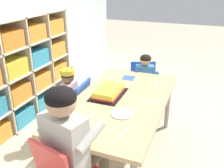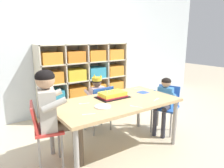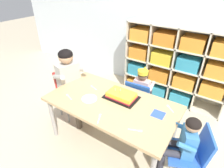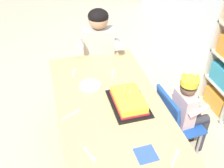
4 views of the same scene
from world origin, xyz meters
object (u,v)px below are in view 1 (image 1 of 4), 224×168
at_px(birthday_cake_on_tray, 109,92).
at_px(fork_by_napkin, 157,85).
at_px(fork_near_cake_tray, 124,132).
at_px(fork_beside_plate_stack, 154,102).
at_px(fork_at_table_front_edge, 116,74).
at_px(child_with_crown, 65,94).
at_px(adult_helper_seated, 72,139).
at_px(activity_table, 120,105).
at_px(classroom_chair_blue, 76,106).
at_px(fork_near_child_seat, 90,116).
at_px(paper_plate_stack, 122,114).
at_px(classroom_chair_guest_side, 143,84).
at_px(guest_at_table_side, 145,79).

bearing_deg(birthday_cake_on_tray, fork_by_napkin, -43.69).
bearing_deg(fork_near_cake_tray, fork_beside_plate_stack, 8.53).
distance_m(fork_at_table_front_edge, fork_by_napkin, 0.53).
xyz_separation_m(child_with_crown, adult_helper_seated, (-0.82, -0.56, 0.14)).
bearing_deg(child_with_crown, fork_at_table_front_edge, 139.21).
height_order(activity_table, fork_beside_plate_stack, fork_beside_plate_stack).
relative_size(classroom_chair_blue, fork_near_child_seat, 5.51).
bearing_deg(child_with_crown, fork_by_napkin, 108.03).
relative_size(classroom_chair_blue, fork_by_napkin, 5.22).
relative_size(classroom_chair_blue, fork_near_cake_tray, 5.20).
bearing_deg(fork_near_child_seat, fork_beside_plate_stack, -28.20).
xyz_separation_m(adult_helper_seated, fork_at_table_front_edge, (1.32, 0.18, -0.03)).
bearing_deg(fork_at_table_front_edge, activity_table, -114.49).
relative_size(activity_table, adult_helper_seated, 1.40).
height_order(birthday_cake_on_tray, paper_plate_stack, birthday_cake_on_tray).
bearing_deg(fork_at_table_front_edge, paper_plate_stack, -114.92).
height_order(child_with_crown, classroom_chair_guest_side, child_with_crown).
height_order(activity_table, classroom_chair_guest_side, classroom_chair_guest_side).
relative_size(fork_near_cake_tray, fork_beside_plate_stack, 0.97).
distance_m(classroom_chair_blue, fork_beside_plate_stack, 0.86).
bearing_deg(fork_beside_plate_stack, fork_near_child_seat, -161.68).
bearing_deg(paper_plate_stack, birthday_cake_on_tray, 38.63).
distance_m(child_with_crown, fork_near_child_seat, 0.70).
height_order(fork_near_cake_tray, fork_at_table_front_edge, same).
distance_m(adult_helper_seated, fork_near_child_seat, 0.36).
bearing_deg(guest_at_table_side, adult_helper_seated, -116.63).
bearing_deg(classroom_chair_guest_side, fork_near_child_seat, -117.31).
xyz_separation_m(child_with_crown, paper_plate_stack, (-0.34, -0.74, 0.11)).
bearing_deg(activity_table, fork_near_child_seat, 161.22).
height_order(guest_at_table_side, fork_near_child_seat, guest_at_table_side).
relative_size(fork_near_cake_tray, fork_at_table_front_edge, 1.20).
bearing_deg(fork_near_child_seat, classroom_chair_blue, 58.04).
bearing_deg(paper_plate_stack, fork_near_child_seat, 118.45).
height_order(classroom_chair_guest_side, guest_at_table_side, guest_at_table_side).
bearing_deg(classroom_chair_blue, child_with_crown, -90.32).
xyz_separation_m(child_with_crown, birthday_cake_on_tray, (-0.04, -0.51, 0.13)).
xyz_separation_m(classroom_chair_blue, guest_at_table_side, (0.73, -0.55, 0.11)).
relative_size(adult_helper_seated, fork_beside_plate_stack, 7.86).
bearing_deg(fork_at_table_front_edge, fork_near_child_seat, -130.15).
xyz_separation_m(classroom_chair_blue, birthday_cake_on_tray, (-0.05, -0.40, 0.25)).
height_order(classroom_chair_guest_side, fork_near_cake_tray, classroom_chair_guest_side).
xyz_separation_m(paper_plate_stack, fork_beside_plate_stack, (0.30, -0.20, -0.00)).
bearing_deg(fork_by_napkin, birthday_cake_on_tray, -65.07).
height_order(child_with_crown, fork_beside_plate_stack, child_with_crown).
bearing_deg(adult_helper_seated, fork_at_table_front_edge, -68.72).
bearing_deg(guest_at_table_side, classroom_chair_blue, -149.64).
relative_size(activity_table, fork_near_child_seat, 12.01).
distance_m(classroom_chair_blue, child_with_crown, 0.16).
height_order(activity_table, fork_by_napkin, fork_by_napkin).
height_order(guest_at_table_side, fork_at_table_front_edge, guest_at_table_side).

